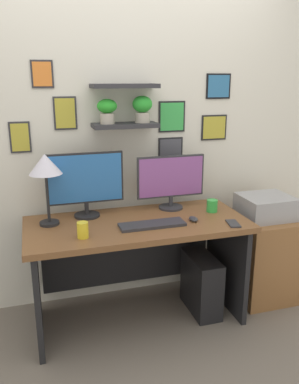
{
  "coord_description": "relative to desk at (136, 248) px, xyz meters",
  "views": [
    {
      "loc": [
        -0.65,
        -2.46,
        1.7
      ],
      "look_at": [
        0.1,
        0.05,
        0.94
      ],
      "focal_mm": 37.06,
      "sensor_mm": 36.0,
      "label": 1
    }
  ],
  "objects": [
    {
      "name": "ground_plane",
      "position": [
        0.0,
        -0.05,
        -0.54
      ],
      "size": [
        8.0,
        8.0,
        0.0
      ],
      "primitive_type": "plane",
      "color": "#70665B"
    },
    {
      "name": "back_wall_assembly",
      "position": [
        0.0,
        0.38,
        0.82
      ],
      "size": [
        4.4,
        0.24,
        2.7
      ],
      "color": "silver",
      "rests_on": "ground"
    },
    {
      "name": "desk",
      "position": [
        0.0,
        0.0,
        0.0
      ],
      "size": [
        1.51,
        0.68,
        0.75
      ],
      "color": "brown",
      "rests_on": "ground"
    },
    {
      "name": "monitor_left",
      "position": [
        -0.32,
        0.16,
        0.46
      ],
      "size": [
        0.53,
        0.18,
        0.46
      ],
      "color": "black",
      "rests_on": "desk"
    },
    {
      "name": "monitor_right",
      "position": [
        0.32,
        0.16,
        0.43
      ],
      "size": [
        0.51,
        0.18,
        0.4
      ],
      "color": "#2D2D33",
      "rests_on": "desk"
    },
    {
      "name": "keyboard",
      "position": [
        0.07,
        -0.16,
        0.22
      ],
      "size": [
        0.44,
        0.14,
        0.02
      ],
      "primitive_type": "cube",
      "color": "#2D2D33",
      "rests_on": "desk"
    },
    {
      "name": "computer_mouse",
      "position": [
        0.37,
        -0.15,
        0.23
      ],
      "size": [
        0.06,
        0.09,
        0.03
      ],
      "primitive_type": "ellipsoid",
      "color": "#2D2D33",
      "rests_on": "desk"
    },
    {
      "name": "desk_lamp",
      "position": [
        -0.58,
        0.07,
        0.6
      ],
      "size": [
        0.21,
        0.21,
        0.48
      ],
      "color": "black",
      "rests_on": "desk"
    },
    {
      "name": "cell_phone",
      "position": [
        0.6,
        -0.28,
        0.22
      ],
      "size": [
        0.1,
        0.15,
        0.01
      ],
      "primitive_type": "cube",
      "rotation": [
        0.0,
        0.0,
        -0.2
      ],
      "color": "#2D2D33",
      "rests_on": "desk"
    },
    {
      "name": "coffee_mug",
      "position": [
        0.58,
        -0.0,
        0.26
      ],
      "size": [
        0.08,
        0.08,
        0.09
      ],
      "primitive_type": "cylinder",
      "color": "green",
      "rests_on": "desk"
    },
    {
      "name": "pen_cup",
      "position": [
        -0.39,
        -0.22,
        0.26
      ],
      "size": [
        0.07,
        0.07,
        0.1
      ],
      "primitive_type": "cylinder",
      "color": "yellow",
      "rests_on": "desk"
    },
    {
      "name": "drawer_cabinet",
      "position": [
        1.03,
        -0.01,
        -0.2
      ],
      "size": [
        0.44,
        0.5,
        0.66
      ],
      "primitive_type": "cube",
      "color": "brown",
      "rests_on": "ground"
    },
    {
      "name": "printer",
      "position": [
        1.03,
        -0.01,
        0.21
      ],
      "size": [
        0.38,
        0.34,
        0.17
      ],
      "primitive_type": "cube",
      "color": "#9E9EA3",
      "rests_on": "drawer_cabinet"
    },
    {
      "name": "computer_tower_right",
      "position": [
        0.48,
        -0.09,
        -0.32
      ],
      "size": [
        0.18,
        0.4,
        0.43
      ],
      "primitive_type": "cube",
      "color": "black",
      "rests_on": "ground"
    }
  ]
}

